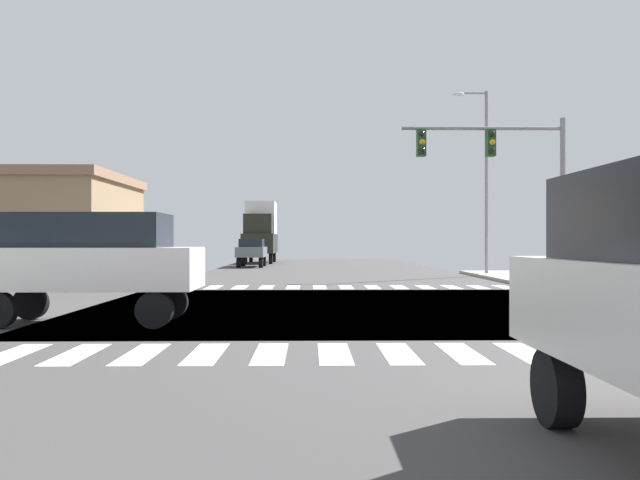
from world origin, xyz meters
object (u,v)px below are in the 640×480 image
sedan_trailing_2 (626,261)px  box_truck_middle_1 (261,231)px  suv_outer_1 (89,258)px  street_lamp (482,167)px  traffic_signal_mast (500,162)px  sedan_nearside_1 (252,250)px

sedan_trailing_2 → box_truck_middle_1: bearing=-155.7°
suv_outer_1 → street_lamp: bearing=-35.4°
street_lamp → suv_outer_1: (-13.33, -18.77, -4.04)m
traffic_signal_mast → sedan_trailing_2: bearing=-47.9°
traffic_signal_mast → sedan_trailing_2: traffic_signal_mast is taller
traffic_signal_mast → street_lamp: street_lamp is taller
traffic_signal_mast → suv_outer_1: size_ratio=1.38×
street_lamp → box_truck_middle_1: size_ratio=1.28×
sedan_nearside_1 → suv_outer_1: bearing=88.5°
traffic_signal_mast → street_lamp: size_ratio=0.69×
sedan_trailing_2 → suv_outer_1: 16.46m
sedan_nearside_1 → box_truck_middle_1: bearing=-90.0°
street_lamp → suv_outer_1: 23.37m
traffic_signal_mast → street_lamp: bearing=79.6°
street_lamp → box_truck_middle_1: 23.32m
traffic_signal_mast → sedan_nearside_1: (-10.98, 19.79, -3.57)m
sedan_nearside_1 → suv_outer_1: size_ratio=0.93×
street_lamp → sedan_trailing_2: street_lamp is taller
sedan_trailing_2 → traffic_signal_mast: bearing=-137.9°
traffic_signal_mast → box_truck_middle_1: (-10.98, 27.82, -2.12)m
traffic_signal_mast → sedan_trailing_2: (3.09, -3.42, -3.57)m
traffic_signal_mast → street_lamp: 8.52m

